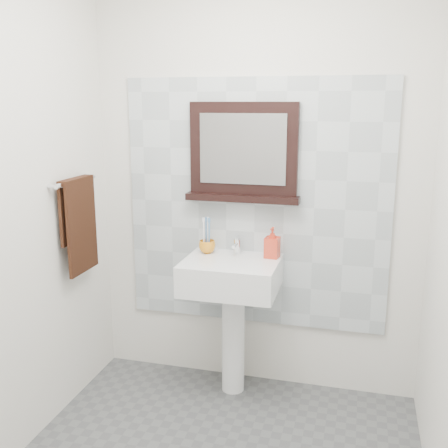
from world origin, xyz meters
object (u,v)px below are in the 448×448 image
Objects in this scene: framed_mirror at (243,155)px; pedestal_sink at (231,290)px; hand_towel at (79,218)px; soap_dispenser at (272,243)px; toothbrush_cup at (207,247)px.

pedestal_sink is at bearing -97.04° from framed_mirror.
hand_towel is (-0.87, -0.41, -0.35)m from framed_mirror.
pedestal_sink is 5.27× the size of soap_dispenser.
framed_mirror reaches higher than toothbrush_cup.
framed_mirror is at bearing 82.96° from pedestal_sink.
toothbrush_cup is at bearing -157.06° from framed_mirror.
framed_mirror reaches higher than soap_dispenser.
hand_towel is at bearing -165.49° from pedestal_sink.
framed_mirror is at bearing 163.46° from soap_dispenser.
framed_mirror reaches higher than hand_towel.
pedestal_sink is 0.80m from framed_mirror.
hand_towel reaches higher than soap_dispenser.
framed_mirror reaches higher than pedestal_sink.
pedestal_sink is 0.30m from toothbrush_cup.
hand_towel reaches higher than pedestal_sink.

